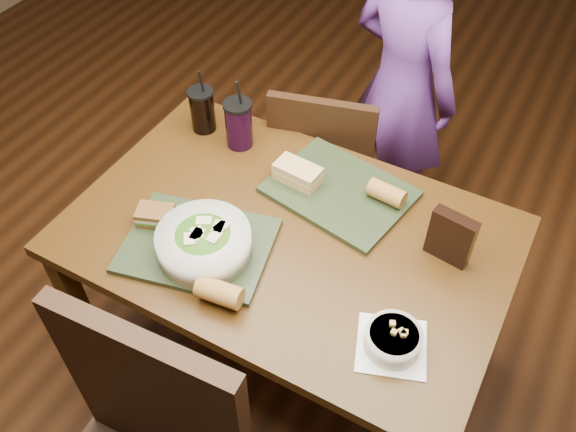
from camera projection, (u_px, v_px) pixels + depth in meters
The scene contains 15 objects.
ground at pixel (288, 359), 2.37m from camera, with size 6.00×6.00×0.00m, color #381C0B.
dining_table at pixel (288, 251), 1.88m from camera, with size 1.30×0.85×0.75m.
chair_far at pixel (329, 171), 2.38m from camera, with size 0.47×0.47×0.88m.
diner at pixel (401, 88), 2.40m from camera, with size 0.51×0.33×1.39m, color #63328A.
tray_near at pixel (198, 245), 1.77m from camera, with size 0.42×0.32×0.02m, color #232E19.
tray_far at pixel (340, 192), 1.92m from camera, with size 0.42×0.32×0.02m, color #232E19.
salad_bowl at pixel (204, 242), 1.71m from camera, with size 0.27×0.27×0.09m.
soup_bowl at pixel (393, 340), 1.53m from camera, with size 0.23×0.23×0.07m.
sandwich_near at pixel (155, 216), 1.80m from camera, with size 0.12×0.10×0.05m.
sandwich_far at pixel (298, 173), 1.92m from camera, with size 0.15×0.09×0.06m.
baguette_near at pixel (219, 292), 1.61m from camera, with size 0.06×0.06×0.12m, color #AD7533.
baguette_far at pixel (386, 193), 1.86m from camera, with size 0.06×0.06×0.12m, color #AD7533.
cup_cola at pixel (202, 110), 2.09m from camera, with size 0.09×0.09×0.24m.
cup_berry at pixel (239, 124), 2.03m from camera, with size 0.10×0.10×0.26m.
chip_bag at pixel (451, 237), 1.69m from camera, with size 0.13×0.04×0.17m, color black.
Camera 1 is at (0.58, -1.05, 2.12)m, focal length 38.00 mm.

